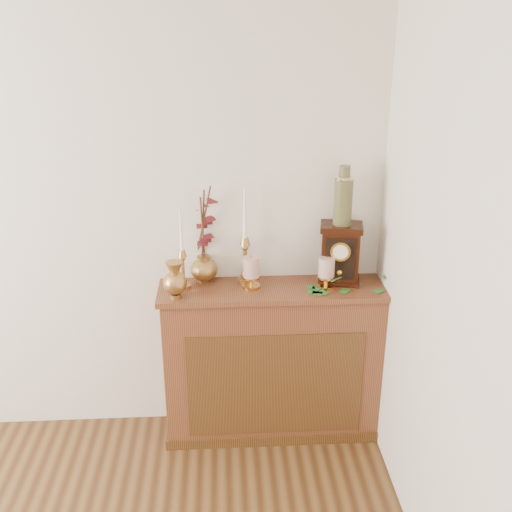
{
  "coord_description": "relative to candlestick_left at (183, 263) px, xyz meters",
  "views": [
    {
      "loc": [
        1.14,
        -0.81,
        2.3
      ],
      "look_at": [
        1.3,
        2.05,
        1.13
      ],
      "focal_mm": 42.0,
      "sensor_mm": 36.0,
      "label": 1
    }
  ],
  "objects": [
    {
      "name": "ceramic_vase",
      "position": [
        0.85,
        0.03,
        0.33
      ],
      "size": [
        0.1,
        0.1,
        0.31
      ],
      "rotation": [
        0.0,
        0.0,
        -0.18
      ],
      "color": "#1B3727",
      "rests_on": "mantel_clock"
    },
    {
      "name": "console_shelf",
      "position": [
        0.48,
        -0.02,
        -0.64
      ],
      "size": [
        1.24,
        0.34,
        0.93
      ],
      "color": "brown",
      "rests_on": "ground"
    },
    {
      "name": "pillar_candle_right",
      "position": [
        0.76,
        -0.04,
        -0.05
      ],
      "size": [
        0.1,
        0.1,
        0.18
      ],
      "rotation": [
        0.0,
        0.0,
        -0.05
      ],
      "color": "gold",
      "rests_on": "console_shelf"
    },
    {
      "name": "pillar_candle_left",
      "position": [
        0.36,
        -0.02,
        -0.05
      ],
      "size": [
        0.1,
        0.1,
        0.19
      ],
      "rotation": [
        0.0,
        0.0,
        -0.25
      ],
      "color": "gold",
      "rests_on": "console_shelf"
    },
    {
      "name": "candlestick_center",
      "position": [
        0.33,
        0.06,
        0.03
      ],
      "size": [
        0.09,
        0.09,
        0.53
      ],
      "rotation": [
        0.0,
        0.0,
        -0.35
      ],
      "color": "tan",
      "rests_on": "console_shelf"
    },
    {
      "name": "mantel_clock",
      "position": [
        0.84,
        0.03,
        0.02
      ],
      "size": [
        0.25,
        0.19,
        0.33
      ],
      "rotation": [
        0.0,
        0.0,
        -0.18
      ],
      "color": "black",
      "rests_on": "console_shelf"
    },
    {
      "name": "ivy_garland",
      "position": [
        0.83,
        -0.07,
        -0.13
      ],
      "size": [
        0.42,
        0.2,
        0.09
      ],
      "rotation": [
        0.0,
        0.0,
        -0.27
      ],
      "color": "#296124",
      "rests_on": "console_shelf"
    },
    {
      "name": "ginger_jar",
      "position": [
        0.12,
        0.12,
        0.1
      ],
      "size": [
        0.22,
        0.24,
        0.55
      ],
      "rotation": [
        0.0,
        0.0,
        0.27
      ],
      "color": "tan",
      "rests_on": "console_shelf"
    },
    {
      "name": "bud_vase",
      "position": [
        -0.04,
        -0.12,
        -0.05
      ],
      "size": [
        0.12,
        0.12,
        0.2
      ],
      "rotation": [
        0.0,
        0.0,
        0.31
      ],
      "color": "tan",
      "rests_on": "console_shelf"
    },
    {
      "name": "candlestick_left",
      "position": [
        0.0,
        0.0,
        0.0
      ],
      "size": [
        0.07,
        0.07,
        0.44
      ],
      "rotation": [
        0.0,
        0.0,
        0.21
      ],
      "color": "tan",
      "rests_on": "console_shelf"
    }
  ]
}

